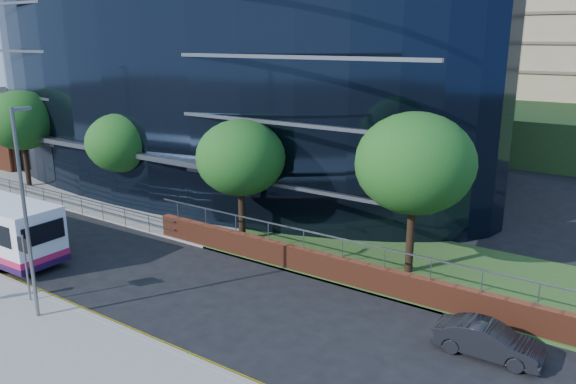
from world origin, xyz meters
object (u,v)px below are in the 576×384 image
Objects in this scene: tree_far_a at (21,120)px; tree_far_b at (121,143)px; parked_car at (488,340)px; brick_pavilion at (16,140)px; tree_far_d at (415,163)px; tree_far_c at (241,158)px; street_sign at (25,254)px; streetlight_east at (25,209)px.

tree_far_a is 10.03m from tree_far_b.
parked_car is (23.97, -4.51, -3.62)m from tree_far_b.
brick_pavilion is 1.16× the size of tree_far_d.
tree_far_c is 1.82× the size of parked_car.
tree_far_d reaches higher than brick_pavilion.
street_sign is 20.63m from tree_far_a.
tree_far_a is at bearing 149.54° from streetlight_east.
tree_far_c is at bearing -2.86° from tree_far_b.
tree_far_d is (19.00, 0.50, 0.98)m from tree_far_b.
tree_far_d is (11.50, 11.59, 3.04)m from street_sign.
streetlight_east is (9.00, -11.67, 0.23)m from tree_far_b.
tree_far_d is at bearing -5.26° from brick_pavilion.
brick_pavilion reaches higher than street_sign.
streetlight_east reaches higher than tree_far_b.
tree_far_b is at bearing 77.55° from parked_car.
parked_car is (13.97, -4.01, -3.95)m from tree_far_c.
tree_far_a is at bearing 81.48° from parked_car.
streetlight_east is (28.00, -15.67, 2.50)m from brick_pavilion.
tree_far_b reaches higher than parked_car.
tree_far_c is 0.81× the size of streetlight_east.
tree_far_b is 0.81× the size of tree_far_d.
streetlight_east reaches higher than parked_car.
brick_pavilion is at bearing 168.12° from tree_far_b.
brick_pavilion is 30.49m from street_sign.
tree_far_c is 0.87× the size of tree_far_d.
brick_pavilion is 1.23× the size of tree_far_a.
street_sign is 13.54m from tree_far_b.
tree_far_a is 22.05m from streetlight_east.
tree_far_a is 1.15× the size of tree_far_b.
tree_far_c is at bearing 72.20° from parked_car.
tree_far_b is 24.66m from parked_car.
street_sign is at bearing 158.64° from streetlight_east.
tree_far_a is 1.95× the size of parked_car.
parked_car is (14.97, 7.17, -3.85)m from streetlight_east.
tree_far_c reaches higher than brick_pavilion.
tree_far_b is 1.69× the size of parked_car.
tree_far_d is (9.00, 1.00, 0.65)m from tree_far_c.
brick_pavilion is 32.19m from streetlight_east.
brick_pavilion is 2.41× the size of parked_car.
parked_car is (4.97, -5.01, -4.60)m from tree_far_d.
parked_car is (42.97, -8.51, -1.35)m from brick_pavilion.
tree_far_a is 0.94× the size of tree_far_d.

